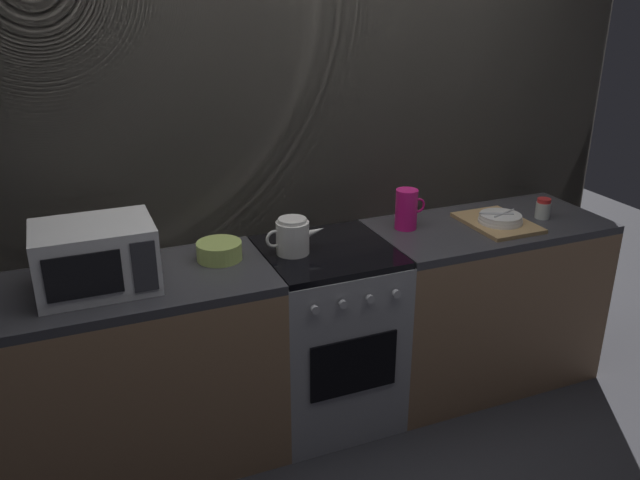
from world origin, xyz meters
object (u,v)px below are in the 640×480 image
at_px(pitcher, 407,209).
at_px(mixing_bowl, 219,251).
at_px(microwave, 95,257).
at_px(dish_pile, 499,221).
at_px(stove_unit, 327,334).
at_px(kettle, 293,236).
at_px(spice_jar, 543,209).

bearing_deg(pitcher, mixing_bowl, -178.66).
distance_m(microwave, mixing_bowl, 0.54).
bearing_deg(dish_pile, pitcher, 162.31).
distance_m(mixing_bowl, pitcher, 0.96).
bearing_deg(microwave, stove_unit, 1.05).
relative_size(kettle, spice_jar, 2.71).
height_order(mixing_bowl, dish_pile, mixing_bowl).
xyz_separation_m(pitcher, spice_jar, (0.73, -0.14, -0.05)).
bearing_deg(mixing_bowl, spice_jar, -4.03).
bearing_deg(spice_jar, pitcher, 169.07).
distance_m(pitcher, dish_pile, 0.48).
relative_size(stove_unit, mixing_bowl, 4.50).
xyz_separation_m(stove_unit, kettle, (-0.16, 0.02, 0.53)).
bearing_deg(dish_pile, microwave, 179.22).
relative_size(microwave, mixing_bowl, 2.30).
bearing_deg(pitcher, microwave, -175.42).
height_order(pitcher, dish_pile, pitcher).
xyz_separation_m(mixing_bowl, pitcher, (0.95, 0.02, 0.06)).
xyz_separation_m(stove_unit, mixing_bowl, (-0.49, 0.08, 0.49)).
distance_m(stove_unit, microwave, 1.17).
bearing_deg(stove_unit, microwave, -178.95).
height_order(microwave, kettle, microwave).
xyz_separation_m(mixing_bowl, dish_pile, (1.41, -0.12, -0.02)).
bearing_deg(mixing_bowl, microwave, -169.56).
height_order(mixing_bowl, pitcher, pitcher).
bearing_deg(mixing_bowl, dish_pile, -4.95).
xyz_separation_m(kettle, spice_jar, (1.36, -0.06, -0.03)).
xyz_separation_m(kettle, mixing_bowl, (-0.32, 0.06, -0.04)).
bearing_deg(spice_jar, dish_pile, -179.32).
bearing_deg(kettle, spice_jar, -2.47).
xyz_separation_m(microwave, pitcher, (1.47, 0.12, -0.03)).
relative_size(kettle, pitcher, 1.42).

